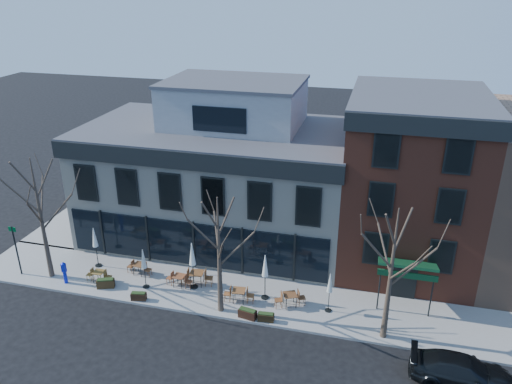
% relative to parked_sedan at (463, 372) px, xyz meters
% --- Properties ---
extents(ground, '(120.00, 120.00, 0.00)m').
position_rel_parked_sedan_xyz_m(ground, '(-15.62, 6.24, -0.70)').
color(ground, black).
rests_on(ground, ground).
extents(sidewalk_front, '(33.50, 4.70, 0.15)m').
position_rel_parked_sedan_xyz_m(sidewalk_front, '(-12.37, 4.09, -0.62)').
color(sidewalk_front, gray).
rests_on(sidewalk_front, ground).
extents(sidewalk_side, '(4.50, 12.00, 0.15)m').
position_rel_parked_sedan_xyz_m(sidewalk_side, '(-26.87, 12.24, -0.62)').
color(sidewalk_side, gray).
rests_on(sidewalk_side, ground).
extents(corner_building, '(18.39, 10.39, 11.10)m').
position_rel_parked_sedan_xyz_m(corner_building, '(-15.55, 11.31, 4.02)').
color(corner_building, beige).
rests_on(corner_building, ground).
extents(red_brick_building, '(8.20, 11.78, 11.18)m').
position_rel_parked_sedan_xyz_m(red_brick_building, '(-2.62, 11.22, 4.94)').
color(red_brick_building, brown).
rests_on(red_brick_building, ground).
extents(tree_corner, '(3.93, 3.98, 7.92)m').
position_rel_parked_sedan_xyz_m(tree_corner, '(-24.11, 3.04, 3.55)').
color(tree_corner, '#382B21').
rests_on(tree_corner, sidewalk_front).
extents(tree_mid, '(3.50, 3.55, 7.04)m').
position_rel_parked_sedan_xyz_m(tree_mid, '(-12.61, 2.34, 3.09)').
color(tree_mid, '#382B21').
rests_on(tree_mid, sidewalk_front).
extents(tree_right, '(3.72, 3.77, 7.48)m').
position_rel_parked_sedan_xyz_m(tree_right, '(-3.61, 2.34, 3.32)').
color(tree_right, '#382B21').
rests_on(tree_right, sidewalk_front).
extents(sign_pole, '(0.50, 0.10, 3.40)m').
position_rel_parked_sedan_xyz_m(sign_pole, '(-26.12, 2.74, 1.38)').
color(sign_pole, black).
rests_on(sign_pole, sidewalk_front).
extents(parked_sedan, '(4.91, 2.21, 1.40)m').
position_rel_parked_sedan_xyz_m(parked_sedan, '(0.00, 0.00, 0.00)').
color(parked_sedan, black).
rests_on(parked_sedan, ground).
extents(call_box, '(0.30, 0.30, 1.49)m').
position_rel_parked_sedan_xyz_m(call_box, '(-22.77, 2.55, 0.24)').
color(call_box, '#0E1AB6').
rests_on(call_box, sidewalk_front).
extents(cafe_set_0, '(1.65, 0.68, 0.87)m').
position_rel_parked_sedan_xyz_m(cafe_set_0, '(-20.83, 3.21, -0.10)').
color(cafe_set_0, brown).
rests_on(cafe_set_0, sidewalk_front).
extents(cafe_set_1, '(1.72, 0.74, 0.89)m').
position_rel_parked_sedan_xyz_m(cafe_set_1, '(-18.80, 4.61, -0.09)').
color(cafe_set_1, brown).
rests_on(cafe_set_1, sidewalk_front).
extents(cafe_set_2, '(1.73, 0.74, 0.90)m').
position_rel_parked_sedan_xyz_m(cafe_set_2, '(-15.82, 3.99, -0.09)').
color(cafe_set_2, brown).
rests_on(cafe_set_2, sidewalk_front).
extents(cafe_set_3, '(2.03, 0.89, 1.05)m').
position_rel_parked_sedan_xyz_m(cafe_set_3, '(-14.83, 4.42, -0.01)').
color(cafe_set_3, brown).
rests_on(cafe_set_3, sidewalk_front).
extents(cafe_set_4, '(1.85, 0.81, 0.96)m').
position_rel_parked_sedan_xyz_m(cafe_set_4, '(-11.85, 3.38, -0.06)').
color(cafe_set_4, brown).
rests_on(cafe_set_4, sidewalk_front).
extents(cafe_set_5, '(1.85, 1.18, 0.96)m').
position_rel_parked_sedan_xyz_m(cafe_set_5, '(-8.89, 3.71, -0.05)').
color(cafe_set_5, brown).
rests_on(cafe_set_5, sidewalk_front).
extents(umbrella_0, '(0.44, 0.44, 2.78)m').
position_rel_parked_sedan_xyz_m(umbrella_0, '(-21.88, 4.82, 1.41)').
color(umbrella_0, black).
rests_on(umbrella_0, sidewalk_front).
extents(umbrella_1, '(0.42, 0.42, 2.63)m').
position_rel_parked_sedan_xyz_m(umbrella_1, '(-17.76, 3.37, 1.30)').
color(umbrella_1, black).
rests_on(umbrella_1, sidewalk_front).
extents(umbrella_2, '(0.49, 0.49, 3.09)m').
position_rel_parked_sedan_xyz_m(umbrella_2, '(-14.91, 4.06, 1.63)').
color(umbrella_2, black).
rests_on(umbrella_2, sidewalk_front).
extents(umbrella_3, '(0.47, 0.47, 2.91)m').
position_rel_parked_sedan_xyz_m(umbrella_3, '(-10.47, 4.10, 1.51)').
color(umbrella_3, black).
rests_on(umbrella_3, sidewalk_front).
extents(umbrella_4, '(0.39, 0.39, 2.46)m').
position_rel_parked_sedan_xyz_m(umbrella_4, '(-6.70, 3.79, 1.19)').
color(umbrella_4, black).
rests_on(umbrella_4, sidewalk_front).
extents(planter_0, '(1.13, 0.75, 0.59)m').
position_rel_parked_sedan_xyz_m(planter_0, '(-20.12, 2.74, -0.26)').
color(planter_0, '#322310').
rests_on(planter_0, sidewalk_front).
extents(planter_1, '(0.93, 0.51, 0.50)m').
position_rel_parked_sedan_xyz_m(planter_1, '(-17.59, 2.08, -0.30)').
color(planter_1, '#311D10').
rests_on(planter_1, sidewalk_front).
extents(planter_2, '(1.07, 0.58, 0.57)m').
position_rel_parked_sedan_xyz_m(planter_2, '(-10.97, 2.04, -0.27)').
color(planter_2, '#311A10').
rests_on(planter_2, sidewalk_front).
extents(planter_3, '(0.93, 0.43, 0.50)m').
position_rel_parked_sedan_xyz_m(planter_3, '(-9.91, 2.04, -0.30)').
color(planter_3, black).
rests_on(planter_3, sidewalk_front).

